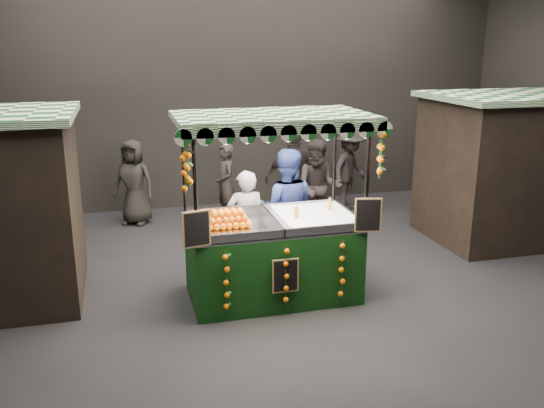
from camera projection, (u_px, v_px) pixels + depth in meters
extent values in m
plane|color=black|center=(302.00, 295.00, 8.17)|extent=(12.00, 12.00, 0.00)
cube|color=black|center=(232.00, 89.00, 12.13)|extent=(12.00, 0.10, 5.00)
cube|color=black|center=(511.00, 170.00, 10.31)|extent=(2.80, 2.00, 2.50)
cube|color=#115019|center=(520.00, 96.00, 9.95)|extent=(3.00, 2.20, 0.10)
cube|color=black|center=(272.00, 261.00, 8.02)|extent=(2.28, 1.24, 1.04)
cube|color=#AFB1B6|center=(272.00, 224.00, 7.87)|extent=(2.28, 1.24, 0.04)
cylinder|color=black|center=(197.00, 231.00, 7.00)|extent=(0.05, 0.05, 2.48)
cylinder|color=black|center=(365.00, 218.00, 7.55)|extent=(0.05, 0.05, 2.48)
cylinder|color=black|center=(186.00, 206.00, 8.10)|extent=(0.05, 0.05, 2.48)
cylinder|color=black|center=(333.00, 195.00, 8.65)|extent=(0.05, 0.05, 2.48)
cube|color=#115019|center=(272.00, 117.00, 7.47)|extent=(2.54, 1.50, 0.08)
cube|color=white|center=(315.00, 217.00, 8.01)|extent=(1.01, 1.12, 0.08)
cube|color=black|center=(197.00, 229.00, 6.93)|extent=(0.35, 0.10, 0.46)
cube|color=black|center=(368.00, 215.00, 7.48)|extent=(0.35, 0.10, 0.46)
cube|color=black|center=(285.00, 276.00, 7.39)|extent=(0.35, 0.03, 0.46)
imported|color=gray|center=(246.00, 223.00, 8.70)|extent=(0.61, 0.41, 1.64)
imported|color=navy|center=(286.00, 209.00, 8.93)|extent=(1.10, 0.96, 1.91)
imported|color=#2D2625|center=(319.00, 188.00, 10.53)|extent=(1.04, 0.92, 1.77)
imported|color=black|center=(294.00, 178.00, 10.93)|extent=(1.15, 0.51, 1.93)
imported|color=black|center=(350.00, 169.00, 12.15)|extent=(1.28, 1.20, 1.73)
imported|color=#292421|center=(489.00, 178.00, 11.13)|extent=(0.82, 1.78, 1.84)
imported|color=#2D2824|center=(226.00, 184.00, 11.17)|extent=(0.45, 0.62, 1.58)
imported|color=black|center=(134.00, 182.00, 11.16)|extent=(0.97, 0.85, 1.66)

